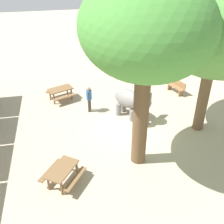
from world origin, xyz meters
name	(u,v)px	position (x,y,z in m)	size (l,w,h in m)	color
ground_plane	(131,129)	(0.00, 0.00, 0.00)	(60.00, 60.00, 0.00)	#BAA88C
elephant	(132,101)	(1.19, -0.29, 1.07)	(2.29, 2.21, 1.68)	slate
person_handler	(89,97)	(2.31, 2.00, 0.95)	(0.48, 0.32, 1.62)	#3F3833
shade_tree_main	(146,29)	(-2.41, 0.28, 6.15)	(5.37, 4.92, 8.13)	brown
shade_tree_secondary	(218,25)	(-0.52, -3.62, 5.57)	(6.40, 5.86, 7.86)	brown
wooden_bench	(176,86)	(3.58, -3.98, 0.47)	(1.45, 0.89, 0.88)	olive
picnic_table_near	(62,172)	(-3.20, 3.78, 0.59)	(2.08, 2.07, 0.78)	brown
picnic_table_far	(60,91)	(4.06, 3.64, 0.59)	(1.94, 1.95, 0.78)	brown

